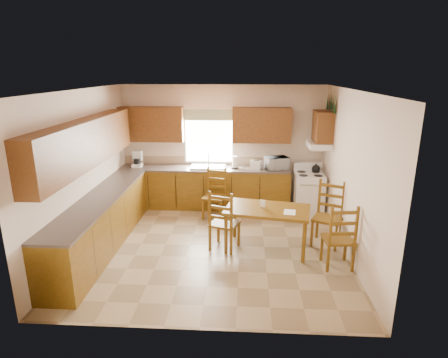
# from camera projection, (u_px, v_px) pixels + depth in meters

# --- Properties ---
(floor) EXTENTS (4.50, 4.50, 0.00)m
(floor) POSITION_uv_depth(u_px,v_px,m) (215.00, 246.00, 6.65)
(floor) COLOR #A08760
(floor) RESTS_ON ground
(ceiling) EXTENTS (4.50, 4.50, 0.00)m
(ceiling) POSITION_uv_depth(u_px,v_px,m) (213.00, 90.00, 5.89)
(ceiling) COLOR brown
(ceiling) RESTS_ON floor
(wall_left) EXTENTS (4.50, 4.50, 0.00)m
(wall_left) POSITION_uv_depth(u_px,v_px,m) (83.00, 170.00, 6.39)
(wall_left) COLOR beige
(wall_left) RESTS_ON floor
(wall_right) EXTENTS (4.50, 4.50, 0.00)m
(wall_right) POSITION_uv_depth(u_px,v_px,m) (350.00, 175.00, 6.14)
(wall_right) COLOR beige
(wall_right) RESTS_ON floor
(wall_back) EXTENTS (4.50, 4.50, 0.00)m
(wall_back) POSITION_uv_depth(u_px,v_px,m) (222.00, 146.00, 8.42)
(wall_back) COLOR beige
(wall_back) RESTS_ON floor
(wall_front) EXTENTS (4.50, 4.50, 0.00)m
(wall_front) POSITION_uv_depth(u_px,v_px,m) (197.00, 227.00, 4.11)
(wall_front) COLOR beige
(wall_front) RESTS_ON floor
(lower_cab_back) EXTENTS (3.75, 0.60, 0.88)m
(lower_cab_back) POSITION_uv_depth(u_px,v_px,m) (205.00, 188.00, 8.41)
(lower_cab_back) COLOR brown
(lower_cab_back) RESTS_ON floor
(lower_cab_left) EXTENTS (0.60, 3.60, 0.88)m
(lower_cab_left) POSITION_uv_depth(u_px,v_px,m) (102.00, 224.00, 6.49)
(lower_cab_left) COLOR brown
(lower_cab_left) RESTS_ON floor
(counter_back) EXTENTS (3.75, 0.63, 0.04)m
(counter_back) POSITION_uv_depth(u_px,v_px,m) (205.00, 168.00, 8.28)
(counter_back) COLOR #4F423C
(counter_back) RESTS_ON lower_cab_back
(counter_left) EXTENTS (0.63, 3.60, 0.04)m
(counter_left) POSITION_uv_depth(u_px,v_px,m) (99.00, 199.00, 6.36)
(counter_left) COLOR #4F423C
(counter_left) RESTS_ON lower_cab_left
(backsplash) EXTENTS (3.75, 0.01, 0.18)m
(backsplash) POSITION_uv_depth(u_px,v_px,m) (206.00, 161.00, 8.53)
(backsplash) COLOR #9B8264
(backsplash) RESTS_ON counter_back
(upper_cab_back_left) EXTENTS (1.41, 0.33, 0.75)m
(upper_cab_back_left) POSITION_uv_depth(u_px,v_px,m) (152.00, 124.00, 8.21)
(upper_cab_back_left) COLOR brown
(upper_cab_back_left) RESTS_ON wall_back
(upper_cab_back_right) EXTENTS (1.25, 0.33, 0.75)m
(upper_cab_back_right) POSITION_uv_depth(u_px,v_px,m) (262.00, 125.00, 8.08)
(upper_cab_back_right) COLOR brown
(upper_cab_back_right) RESTS_ON wall_back
(upper_cab_left) EXTENTS (0.33, 3.60, 0.75)m
(upper_cab_left) POSITION_uv_depth(u_px,v_px,m) (86.00, 143.00, 6.10)
(upper_cab_left) COLOR brown
(upper_cab_left) RESTS_ON wall_left
(upper_cab_stove) EXTENTS (0.33, 0.62, 0.62)m
(upper_cab_stove) POSITION_uv_depth(u_px,v_px,m) (323.00, 126.00, 7.58)
(upper_cab_stove) COLOR brown
(upper_cab_stove) RESTS_ON wall_right
(range_hood) EXTENTS (0.44, 0.62, 0.12)m
(range_hood) POSITION_uv_depth(u_px,v_px,m) (319.00, 145.00, 7.69)
(range_hood) COLOR silver
(range_hood) RESTS_ON wall_right
(window_frame) EXTENTS (1.13, 0.02, 1.18)m
(window_frame) POSITION_uv_depth(u_px,v_px,m) (209.00, 137.00, 8.36)
(window_frame) COLOR silver
(window_frame) RESTS_ON wall_back
(window_pane) EXTENTS (1.05, 0.01, 1.10)m
(window_pane) POSITION_uv_depth(u_px,v_px,m) (209.00, 137.00, 8.35)
(window_pane) COLOR white
(window_pane) RESTS_ON wall_back
(window_valance) EXTENTS (1.19, 0.01, 0.24)m
(window_valance) POSITION_uv_depth(u_px,v_px,m) (208.00, 115.00, 8.19)
(window_valance) COLOR #405D35
(window_valance) RESTS_ON wall_back
(sink_basin) EXTENTS (0.75, 0.45, 0.04)m
(sink_basin) POSITION_uv_depth(u_px,v_px,m) (208.00, 167.00, 8.27)
(sink_basin) COLOR silver
(sink_basin) RESTS_ON counter_back
(pine_decal_a) EXTENTS (0.22, 0.22, 0.36)m
(pine_decal_a) POSITION_uv_depth(u_px,v_px,m) (335.00, 104.00, 7.13)
(pine_decal_a) COLOR black
(pine_decal_a) RESTS_ON wall_right
(pine_decal_b) EXTENTS (0.22, 0.22, 0.36)m
(pine_decal_b) POSITION_uv_depth(u_px,v_px,m) (331.00, 100.00, 7.43)
(pine_decal_b) COLOR black
(pine_decal_b) RESTS_ON wall_right
(pine_decal_c) EXTENTS (0.22, 0.22, 0.36)m
(pine_decal_c) POSITION_uv_depth(u_px,v_px,m) (328.00, 101.00, 7.74)
(pine_decal_c) COLOR black
(pine_decal_c) RESTS_ON wall_right
(stove) EXTENTS (0.60, 0.62, 0.88)m
(stove) POSITION_uv_depth(u_px,v_px,m) (308.00, 195.00, 7.99)
(stove) COLOR silver
(stove) RESTS_ON floor
(coffeemaker) EXTENTS (0.27, 0.30, 0.35)m
(coffeemaker) POSITION_uv_depth(u_px,v_px,m) (137.00, 159.00, 8.30)
(coffeemaker) COLOR silver
(coffeemaker) RESTS_ON counter_back
(paper_towel) EXTENTS (0.12, 0.12, 0.27)m
(paper_towel) POSITION_uv_depth(u_px,v_px,m) (235.00, 162.00, 8.19)
(paper_towel) COLOR white
(paper_towel) RESTS_ON counter_back
(toaster) EXTENTS (0.27, 0.23, 0.19)m
(toaster) POSITION_uv_depth(u_px,v_px,m) (256.00, 165.00, 8.12)
(toaster) COLOR silver
(toaster) RESTS_ON counter_back
(microwave) EXTENTS (0.53, 0.45, 0.27)m
(microwave) POSITION_uv_depth(u_px,v_px,m) (277.00, 163.00, 8.12)
(microwave) COLOR silver
(microwave) RESTS_ON counter_back
(dining_table) EXTENTS (1.53, 1.05, 0.75)m
(dining_table) POSITION_uv_depth(u_px,v_px,m) (267.00, 229.00, 6.44)
(dining_table) COLOR brown
(dining_table) RESTS_ON floor
(chair_near_left) EXTENTS (0.57, 0.55, 1.07)m
(chair_near_left) POSITION_uv_depth(u_px,v_px,m) (225.00, 220.00, 6.41)
(chair_near_left) COLOR brown
(chair_near_left) RESTS_ON floor
(chair_near_right) EXTENTS (0.48, 0.46, 1.06)m
(chair_near_right) POSITION_uv_depth(u_px,v_px,m) (339.00, 235.00, 5.82)
(chair_near_right) COLOR brown
(chair_near_right) RESTS_ON floor
(chair_far_left) EXTENTS (0.52, 0.51, 1.05)m
(chair_far_left) POSITION_uv_depth(u_px,v_px,m) (214.00, 194.00, 7.77)
(chair_far_left) COLOR brown
(chair_far_left) RESTS_ON floor
(chair_far_right) EXTENTS (0.62, 0.60, 1.13)m
(chair_far_right) POSITION_uv_depth(u_px,v_px,m) (328.00, 215.00, 6.55)
(chair_far_right) COLOR brown
(chair_far_right) RESTS_ON floor
(table_paper) EXTENTS (0.22, 0.28, 0.00)m
(table_paper) POSITION_uv_depth(u_px,v_px,m) (290.00, 212.00, 6.15)
(table_paper) COLOR white
(table_paper) RESTS_ON dining_table
(table_card) EXTENTS (0.10, 0.06, 0.13)m
(table_card) POSITION_uv_depth(u_px,v_px,m) (263.00, 203.00, 6.37)
(table_card) COLOR white
(table_card) RESTS_ON dining_table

